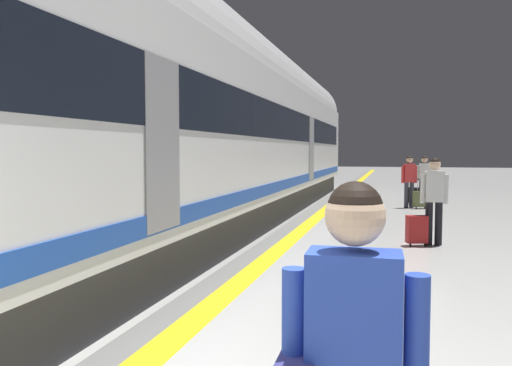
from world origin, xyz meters
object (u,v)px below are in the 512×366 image
high_speed_train (199,119)px  suitcase_near (417,229)px  passenger_mid (424,176)px  suitcase_mid (414,195)px  passenger_near (434,194)px  passenger_far (409,178)px  suitcase_far (420,199)px

high_speed_train → suitcase_near: high_speed_train is taller
passenger_mid → suitcase_mid: (-0.32, -0.19, -0.64)m
passenger_near → passenger_far: bearing=92.5°
passenger_near → suitcase_mid: passenger_near is taller
passenger_mid → suitcase_mid: passenger_mid is taller
passenger_far → passenger_near: bearing=-87.5°
passenger_near → suitcase_near: passenger_near is taller
suitcase_far → suitcase_near: bearing=-92.8°
suitcase_mid → passenger_far: size_ratio=0.35×
passenger_near → suitcase_near: bearing=-149.8°
high_speed_train → passenger_near: 5.05m
high_speed_train → suitcase_mid: bearing=59.3°
passenger_mid → suitcase_far: 1.58m
passenger_mid → passenger_near: bearing=-91.5°
passenger_near → passenger_far: passenger_near is taller
passenger_near → suitcase_mid: (-0.11, 7.86, -0.67)m
passenger_mid → suitcase_far: bearing=-97.8°
high_speed_train → passenger_far: high_speed_train is taller
passenger_mid → passenger_far: (-0.51, -1.25, 0.01)m
suitcase_near → suitcase_far: bearing=87.2°
passenger_near → suitcase_far: 6.65m
suitcase_near → suitcase_mid: suitcase_near is taller
suitcase_near → passenger_far: (0.02, 6.98, 0.65)m
suitcase_mid → suitcase_far: suitcase_far is taller
high_speed_train → suitcase_far: (4.83, 6.69, -2.20)m
passenger_near → passenger_mid: 8.05m
high_speed_train → suitcase_mid: 9.48m
suitcase_far → high_speed_train: bearing=-125.9°
passenger_near → passenger_mid: (0.21, 8.04, -0.03)m
passenger_far → suitcase_far: (0.32, -0.18, -0.66)m
passenger_mid → suitcase_far: (-0.19, -1.43, -0.65)m
passenger_near → suitcase_near: (-0.32, -0.19, -0.67)m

